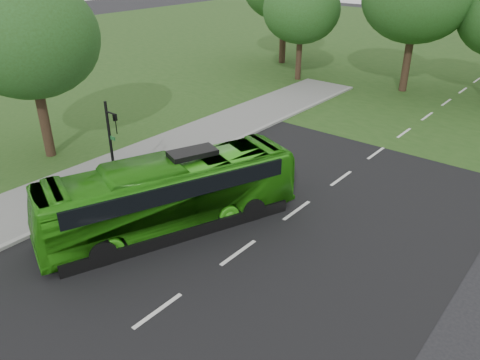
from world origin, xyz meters
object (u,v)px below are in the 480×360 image
at_px(bus, 170,194).
at_px(tree_side_near, 28,38).
at_px(tree_park_a, 301,10).
at_px(traffic_light, 112,143).

bearing_deg(bus, tree_side_near, -163.04).
relative_size(tree_park_a, traffic_light, 1.86).
bearing_deg(tree_park_a, bus, -69.16).
bearing_deg(tree_side_near, bus, -4.30).
relative_size(tree_side_near, bus, 0.88).
distance_m(tree_side_near, bus, 11.46).
relative_size(tree_park_a, tree_side_near, 0.90).
distance_m(bus, traffic_light, 3.94).
xyz_separation_m(tree_park_a, traffic_light, (4.97, -22.72, -3.00)).
distance_m(tree_park_a, tree_side_near, 22.23).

